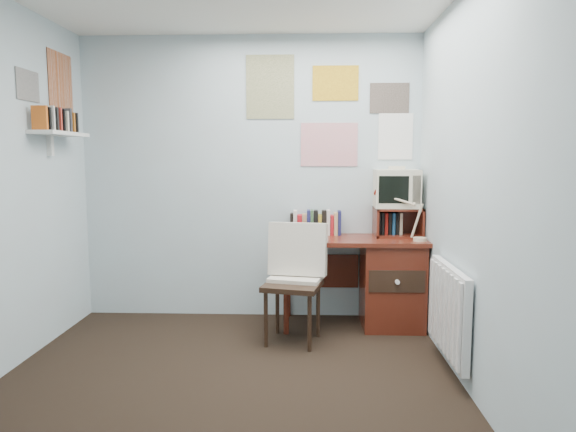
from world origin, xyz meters
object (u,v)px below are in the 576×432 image
object	(u,v)px
desk_chair	(293,286)
wall_shelf	(60,134)
tv_riser	(398,222)
crt_tv	(396,187)
desk_lamp	(420,217)
radiator	(449,310)
desk	(385,279)

from	to	relation	value
desk_chair	wall_shelf	world-z (taller)	wall_shelf
tv_riser	wall_shelf	bearing A→B (deg)	-169.68
crt_tv	tv_riser	bearing A→B (deg)	-48.98
desk_chair	desk_lamp	bearing A→B (deg)	27.71
wall_shelf	crt_tv	bearing A→B (deg)	10.80
desk_chair	crt_tv	world-z (taller)	crt_tv
tv_riser	crt_tv	distance (m)	0.30
radiator	wall_shelf	size ratio (longest dim) A/B	1.29
desk	crt_tv	distance (m)	0.80
tv_riser	desk_chair	bearing A→B (deg)	-149.24
tv_riser	radiator	bearing A→B (deg)	-80.72
crt_tv	wall_shelf	bearing A→B (deg)	-167.33
desk	wall_shelf	distance (m)	2.87
desk	wall_shelf	bearing A→B (deg)	-171.60
desk	desk_lamp	world-z (taller)	desk_lamp
desk	desk_lamp	size ratio (longest dim) A/B	3.04
crt_tv	radiator	xyz separation A→B (m)	(0.19, -1.06, -0.77)
radiator	crt_tv	bearing A→B (deg)	99.97
desk	desk_chair	bearing A→B (deg)	-151.47
desk_lamp	wall_shelf	bearing A→B (deg)	-179.38
tv_riser	radiator	size ratio (longest dim) A/B	0.50
desk_chair	tv_riser	distance (m)	1.13
desk	desk_chair	distance (m)	0.88
tv_riser	desk	bearing A→B (deg)	-137.04
desk_lamp	desk	bearing A→B (deg)	146.34
tv_riser	radiator	distance (m)	1.15
wall_shelf	radiator	bearing A→B (deg)	-10.89
desk_chair	radiator	distance (m)	1.18
desk_lamp	tv_riser	distance (m)	0.30
tv_riser	crt_tv	size ratio (longest dim) A/B	1.07
desk_lamp	radiator	xyz separation A→B (m)	(0.03, -0.79, -0.54)
desk_chair	desk_lamp	xyz separation A→B (m)	(1.03, 0.28, 0.51)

